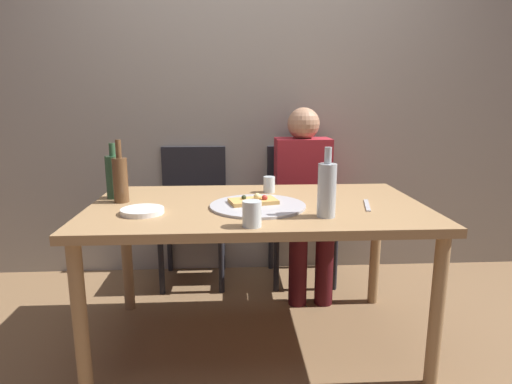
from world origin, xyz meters
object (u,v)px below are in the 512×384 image
(beer_bottle, at_px, (114,176))
(tumbler_near, at_px, (252,214))
(table_knife, at_px, (367,205))
(water_bottle, at_px, (327,189))
(dining_table, at_px, (257,218))
(guest_in_sweater, at_px, (304,190))
(chair_right, at_px, (300,204))
(plate_stack, at_px, (142,211))
(chair_left, at_px, (194,205))
(wine_bottle, at_px, (120,179))
(pizza_tray, at_px, (257,206))
(tumbler_far, at_px, (269,184))
(pizza_slice_last, at_px, (254,201))

(beer_bottle, distance_m, tumbler_near, 0.86)
(table_knife, bearing_deg, water_bottle, 140.73)
(dining_table, height_order, table_knife, table_knife)
(beer_bottle, bearing_deg, tumbler_near, -38.63)
(beer_bottle, bearing_deg, guest_in_sweater, 27.04)
(tumbler_near, distance_m, chair_right, 1.32)
(plate_stack, distance_m, guest_in_sweater, 1.22)
(water_bottle, distance_m, chair_right, 1.16)
(chair_left, bearing_deg, dining_table, 114.14)
(wine_bottle, height_order, chair_left, wine_bottle)
(pizza_tray, relative_size, plate_stack, 2.36)
(water_bottle, xyz_separation_m, plate_stack, (-0.80, 0.10, -0.11))
(wine_bottle, relative_size, beer_bottle, 1.09)
(pizza_tray, height_order, water_bottle, water_bottle)
(tumbler_far, distance_m, plate_stack, 0.72)
(chair_right, bearing_deg, plate_stack, 49.36)
(water_bottle, bearing_deg, pizza_slice_last, 144.45)
(tumbler_far, relative_size, table_knife, 0.39)
(dining_table, bearing_deg, chair_right, 67.78)
(wine_bottle, xyz_separation_m, chair_right, (1.01, 0.78, -0.33))
(beer_bottle, xyz_separation_m, water_bottle, (1.00, -0.41, 0.01))
(tumbler_near, bearing_deg, beer_bottle, 141.37)
(chair_left, bearing_deg, tumbler_near, 105.50)
(dining_table, bearing_deg, guest_in_sweater, 63.60)
(wine_bottle, distance_m, chair_left, 0.90)
(tumbler_near, xyz_separation_m, plate_stack, (-0.47, 0.22, -0.04))
(pizza_tray, relative_size, table_knife, 2.04)
(beer_bottle, distance_m, chair_right, 1.31)
(chair_left, bearing_deg, tumbler_far, 127.65)
(wine_bottle, bearing_deg, beer_bottle, 121.23)
(tumbler_far, bearing_deg, tumbler_near, -101.02)
(plate_stack, bearing_deg, water_bottle, -6.88)
(chair_right, height_order, guest_in_sweater, guest_in_sweater)
(wine_bottle, height_order, tumbler_near, wine_bottle)
(pizza_slice_last, height_order, wine_bottle, wine_bottle)
(chair_left, xyz_separation_m, chair_right, (0.73, 0.00, 0.00))
(pizza_tray, bearing_deg, water_bottle, -32.85)
(tumbler_near, xyz_separation_m, table_knife, (0.56, 0.30, -0.05))
(pizza_tray, distance_m, chair_left, 1.02)
(beer_bottle, relative_size, tumbler_far, 3.25)
(water_bottle, xyz_separation_m, tumbler_far, (-0.20, 0.50, -0.08))
(pizza_tray, relative_size, wine_bottle, 1.47)
(dining_table, distance_m, pizza_slice_last, 0.10)
(pizza_slice_last, xyz_separation_m, guest_in_sweater, (0.37, 0.74, -0.11))
(wine_bottle, relative_size, tumbler_far, 3.55)
(pizza_tray, distance_m, plate_stack, 0.52)
(tumbler_far, height_order, guest_in_sweater, guest_in_sweater)
(tumbler_near, relative_size, plate_stack, 0.55)
(pizza_slice_last, bearing_deg, guest_in_sweater, 63.58)
(dining_table, xyz_separation_m, pizza_slice_last, (-0.02, -0.03, 0.10))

